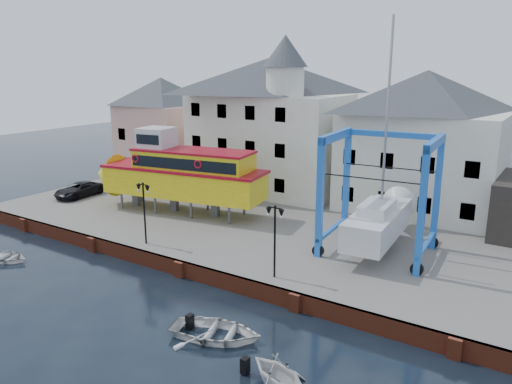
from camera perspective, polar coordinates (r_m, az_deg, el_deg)
The scene contains 13 objects.
ground at distance 31.29m, azimuth -8.67°, elevation -9.56°, with size 140.00×140.00×0.00m, color black.
hardstanding at distance 39.41m, azimuth 1.95°, elevation -3.52°, with size 44.00×22.00×1.00m, color #63615D.
quay_wall at distance 31.16m, azimuth -8.57°, elevation -8.66°, with size 44.00×0.47×1.00m.
building_pink at distance 54.46m, azimuth -10.61°, elevation 7.32°, with size 8.00×7.00×10.30m.
building_white_main at distance 46.65m, azimuth 1.59°, elevation 7.89°, with size 14.00×8.30×14.00m.
building_white_right at distance 41.90m, azimuth 18.51°, elevation 5.39°, with size 12.00×8.00×11.20m.
lamp_post_left at distance 33.37m, azimuth -12.73°, elevation -0.62°, with size 1.12×0.32×4.20m.
lamp_post_right at distance 27.35m, azimuth 2.18°, elevation -3.59°, with size 1.12×0.32×4.20m.
tour_boat at distance 40.57m, azimuth -9.40°, elevation 2.18°, with size 15.84×6.08×6.73m.
travel_lift at distance 32.97m, azimuth 14.22°, elevation -2.29°, with size 7.09×9.69×14.41m.
van at distance 47.74m, azimuth -19.60°, elevation 0.24°, with size 2.13×4.61×1.28m, color black.
motorboat_b at distance 24.76m, azimuth -4.60°, elevation -16.29°, with size 3.15×4.41×0.91m, color silver.
motorboat_d at distance 37.32m, azimuth -26.76°, elevation -6.98°, with size 2.41×3.38×0.70m, color silver.
Camera 1 is at (19.29, -21.17, 12.60)m, focal length 35.00 mm.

